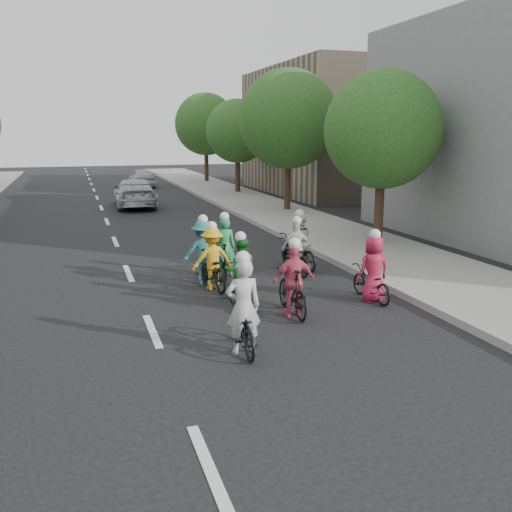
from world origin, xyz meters
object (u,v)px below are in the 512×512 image
cyclist_1 (240,275)px  follow_car_lead (135,193)px  cyclist_3 (293,287)px  cyclist_5 (224,254)px  cyclist_2 (212,264)px  follow_car_trail (142,177)px  cyclist_4 (372,276)px  cyclist_7 (203,256)px  cyclist_8 (295,254)px  cyclist_6 (298,248)px  cyclist_0 (242,320)px

cyclist_1 → follow_car_lead: 18.40m
cyclist_3 → follow_car_lead: size_ratio=0.35×
cyclist_3 → cyclist_5: (-0.52, 3.85, -0.02)m
cyclist_1 → cyclist_2: (-0.36, 1.34, 0.00)m
follow_car_trail → cyclist_4: bearing=91.5°
cyclist_1 → follow_car_trail: cyclist_1 is taller
cyclist_7 → cyclist_8: (2.67, 0.17, -0.14)m
cyclist_4 → cyclist_8: bearing=-79.8°
cyclist_2 → cyclist_4: 3.99m
cyclist_7 → cyclist_6: bearing=-160.2°
follow_car_lead → cyclist_0: bearing=91.2°
cyclist_0 → follow_car_trail: cyclist_0 is taller
cyclist_2 → cyclist_8: 2.72m
cyclist_0 → follow_car_lead: cyclist_0 is taller
cyclist_0 → cyclist_3: bearing=-130.9°
cyclist_1 → follow_car_lead: (-0.50, 18.39, 0.12)m
cyclist_8 → cyclist_7: bearing=3.1°
cyclist_5 → cyclist_6: cyclist_5 is taller
cyclist_2 → follow_car_trail: size_ratio=0.50×
cyclist_8 → cyclist_5: bearing=-11.3°
cyclist_6 → cyclist_4: bearing=89.3°
cyclist_0 → cyclist_6: bearing=-117.4°
cyclist_4 → cyclist_7: (-3.39, 2.87, 0.11)m
cyclist_1 → cyclist_7: 2.04m
cyclist_6 → cyclist_5: bearing=-6.4°
cyclist_5 → cyclist_7: 0.90m
follow_car_trail → cyclist_5: bearing=86.3°
cyclist_2 → follow_car_lead: size_ratio=0.39×
cyclist_2 → cyclist_3: size_ratio=1.13×
cyclist_5 → cyclist_6: bearing=-168.2°
cyclist_4 → cyclist_7: size_ratio=0.95×
cyclist_6 → cyclist_8: bearing=51.4°
cyclist_4 → cyclist_5: cyclist_5 is taller
cyclist_4 → follow_car_trail: cyclist_4 is taller
cyclist_5 → cyclist_1: bearing=93.7°
cyclist_1 → follow_car_trail: 29.95m
cyclist_2 → cyclist_5: cyclist_5 is taller
cyclist_3 → follow_car_lead: bearing=-84.3°
cyclist_3 → follow_car_trail: size_ratio=0.44×
cyclist_4 → cyclist_2: bearing=-36.9°
cyclist_1 → cyclist_3: cyclist_3 is taller
cyclist_1 → cyclist_6: size_ratio=0.84×
cyclist_2 → cyclist_6: 3.12m
follow_car_lead → cyclist_7: bearing=92.3°
cyclist_6 → cyclist_7: size_ratio=1.10×
cyclist_1 → cyclist_5: bearing=-89.4°
cyclist_3 → cyclist_4: size_ratio=1.03×
cyclist_7 → cyclist_8: bearing=-168.4°
cyclist_4 → follow_car_trail: size_ratio=0.43×
cyclist_2 → cyclist_3: (1.16, -2.66, 0.00)m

